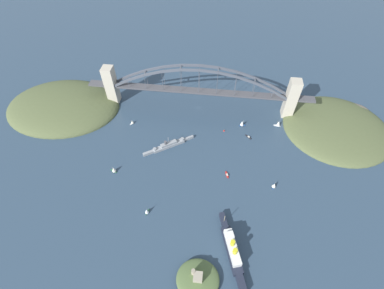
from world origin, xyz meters
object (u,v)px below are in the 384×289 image
(ocean_liner, at_px, (232,249))
(small_boat_6, at_px, (248,137))
(naval_cruiser, at_px, (168,145))
(seaplane_taxiing_near_bridge, at_px, (155,89))
(channel_marker_buoy, at_px, (224,130))
(small_boat_7, at_px, (278,124))
(small_boat_3, at_px, (227,175))
(small_boat_4, at_px, (132,122))
(harbor_arch_bridge, at_px, (199,90))
(small_boat_1, at_px, (274,185))
(small_boat_0, at_px, (114,169))
(small_boat_2, at_px, (147,211))
(fort_island_mid_harbor, at_px, (198,279))
(small_boat_5, at_px, (242,123))

(ocean_liner, height_order, small_boat_6, ocean_liner)
(naval_cruiser, distance_m, seaplane_taxiing_near_bridge, 120.63)
(channel_marker_buoy, bearing_deg, small_boat_7, -165.81)
(small_boat_3, bearing_deg, small_boat_4, -28.15)
(harbor_arch_bridge, distance_m, small_boat_3, 127.11)
(seaplane_taxiing_near_bridge, height_order, small_boat_1, small_boat_1)
(naval_cruiser, relative_size, small_boat_4, 8.91)
(ocean_liner, xyz_separation_m, small_boat_0, (140.47, -77.87, -1.63))
(small_boat_1, bearing_deg, small_boat_0, 0.20)
(seaplane_taxiing_near_bridge, distance_m, small_boat_2, 210.25)
(small_boat_3, distance_m, channel_marker_buoy, 72.04)
(small_boat_3, bearing_deg, harbor_arch_bridge, -68.32)
(small_boat_3, bearing_deg, small_boat_6, -112.11)
(channel_marker_buoy, bearing_deg, harbor_arch_bridge, -47.75)
(seaplane_taxiing_near_bridge, relative_size, small_boat_2, 1.33)
(fort_island_mid_harbor, xyz_separation_m, small_boat_6, (-47.90, -182.07, -3.42))
(seaplane_taxiing_near_bridge, height_order, small_boat_7, small_boat_7)
(seaplane_taxiing_near_bridge, height_order, small_boat_3, seaplane_taxiing_near_bridge)
(naval_cruiser, distance_m, small_boat_6, 105.74)
(small_boat_6, relative_size, channel_marker_buoy, 3.04)
(naval_cruiser, distance_m, small_boat_3, 83.79)
(small_boat_7, bearing_deg, small_boat_6, 33.15)
(fort_island_mid_harbor, distance_m, small_boat_3, 120.28)
(naval_cruiser, xyz_separation_m, small_boat_4, (56.73, -35.51, 0.18))
(small_boat_4, relative_size, channel_marker_buoy, 2.44)
(small_boat_0, relative_size, small_boat_4, 1.37)
(ocean_liner, bearing_deg, small_boat_5, -93.15)
(naval_cruiser, xyz_separation_m, small_boat_3, (-75.89, 35.46, -2.09))
(small_boat_6, distance_m, channel_marker_buoy, 33.45)
(small_boat_6, bearing_deg, channel_marker_buoy, -13.62)
(small_boat_0, height_order, small_boat_5, small_boat_5)
(harbor_arch_bridge, distance_m, naval_cruiser, 89.40)
(small_boat_0, bearing_deg, harbor_arch_bridge, -124.84)
(small_boat_6, bearing_deg, naval_cruiser, 15.58)
(small_boat_3, bearing_deg, small_boat_1, 169.31)
(seaplane_taxiing_near_bridge, xyz_separation_m, small_boat_6, (-142.99, 84.99, -1.02))
(small_boat_5, bearing_deg, small_boat_0, 32.46)
(small_boat_4, bearing_deg, small_boat_6, 177.43)
(seaplane_taxiing_near_bridge, xyz_separation_m, small_boat_3, (-117.05, 148.85, -0.96))
(ocean_liner, relative_size, naval_cruiser, 1.25)
(small_boat_2, bearing_deg, channel_marker_buoy, -120.15)
(harbor_arch_bridge, xyz_separation_m, small_boat_6, (-71.55, 50.85, -30.35))
(harbor_arch_bridge, distance_m, channel_marker_buoy, 65.36)
(fort_island_mid_harbor, height_order, small_boat_6, fort_island_mid_harbor)
(small_boat_3, relative_size, small_boat_7, 0.98)
(small_boat_4, relative_size, small_boat_5, 0.69)
(fort_island_mid_harbor, height_order, small_boat_4, fort_island_mid_harbor)
(small_boat_7, distance_m, channel_marker_buoy, 75.07)
(harbor_arch_bridge, bearing_deg, small_boat_0, 55.16)
(ocean_liner, xyz_separation_m, small_boat_1, (-45.58, -78.52, -2.21))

